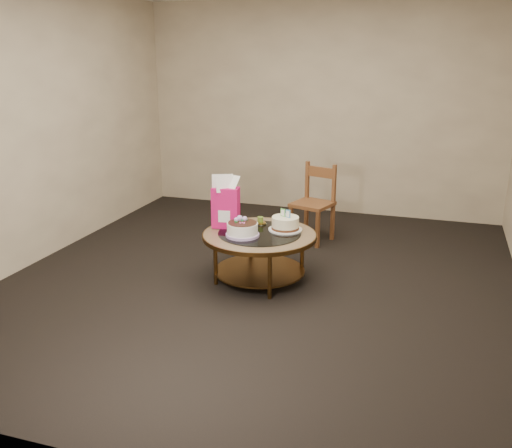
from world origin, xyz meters
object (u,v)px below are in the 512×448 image
(decorated_cake, at_px, (242,230))
(gift_bag, at_px, (226,202))
(cream_cake, at_px, (285,224))
(dining_chair, at_px, (314,203))
(coffee_table, at_px, (260,241))

(decorated_cake, height_order, gift_bag, gift_bag)
(cream_cake, height_order, dining_chair, dining_chair)
(coffee_table, bearing_deg, decorated_cake, -131.07)
(decorated_cake, bearing_deg, gift_bag, 139.27)
(coffee_table, bearing_deg, dining_chair, 80.57)
(dining_chair, bearing_deg, gift_bag, -97.47)
(decorated_cake, relative_size, dining_chair, 0.35)
(cream_cake, xyz_separation_m, gift_bag, (-0.54, -0.08, 0.18))
(coffee_table, height_order, gift_bag, gift_bag)
(gift_bag, bearing_deg, dining_chair, 58.40)
(dining_chair, bearing_deg, decorated_cake, -85.95)
(decorated_cake, distance_m, dining_chair, 1.45)
(cream_cake, bearing_deg, gift_bag, -149.73)
(gift_bag, relative_size, dining_chair, 0.57)
(coffee_table, relative_size, cream_cake, 3.35)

